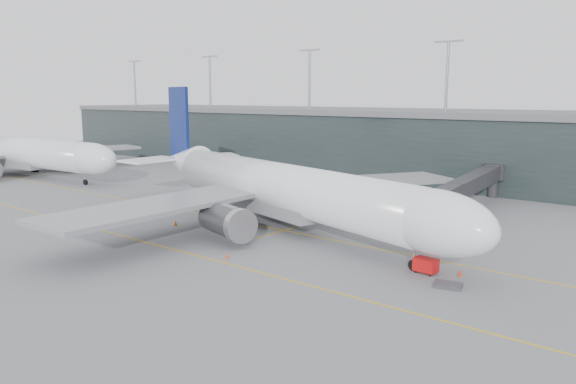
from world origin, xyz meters
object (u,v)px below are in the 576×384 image
Objects in this scene: main_aircraft at (281,188)px; jet_bridge at (474,185)px; second_aircraft at (21,152)px; gse_cart at (426,265)px.

main_aircraft reaches higher than jet_bridge.
second_aircraft is at bearing -173.28° from jet_bridge.
jet_bridge is 100.93m from second_aircraft.
gse_cart is (25.16, -6.21, -4.72)m from main_aircraft.
second_aircraft reaches higher than gse_cart.
jet_bridge is (17.66, 26.15, -1.02)m from main_aircraft.
main_aircraft is 26.34m from gse_cart.
gse_cart is at bearing 0.84° from main_aircraft.
main_aircraft reaches higher than second_aircraft.
main_aircraft is 31.57m from jet_bridge.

